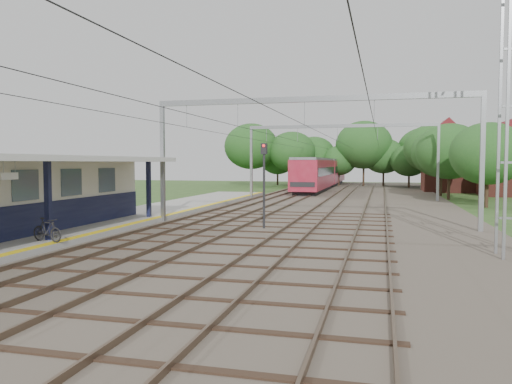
# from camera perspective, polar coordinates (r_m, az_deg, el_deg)

# --- Properties ---
(ground) EXTENTS (160.00, 160.00, 0.00)m
(ground) POSITION_cam_1_polar(r_m,az_deg,el_deg) (14.02, -17.81, -11.22)
(ground) COLOR #2D4C1E
(ground) RESTS_ON ground
(ballast_bed) EXTENTS (18.00, 90.00, 0.10)m
(ballast_bed) POSITION_cam_1_polar(r_m,az_deg,el_deg) (41.75, 9.71, -1.40)
(ballast_bed) COLOR #473D33
(ballast_bed) RESTS_ON ground
(platform) EXTENTS (5.00, 52.00, 0.35)m
(platform) POSITION_cam_1_polar(r_m,az_deg,el_deg) (29.63, -15.77, -3.18)
(platform) COLOR gray
(platform) RESTS_ON ground
(yellow_stripe) EXTENTS (0.45, 52.00, 0.01)m
(yellow_stripe) POSITION_cam_1_polar(r_m,az_deg,el_deg) (28.55, -11.85, -3.01)
(yellow_stripe) COLOR yellow
(yellow_stripe) RESTS_ON platform
(station_building) EXTENTS (3.41, 18.00, 3.40)m
(station_building) POSITION_cam_1_polar(r_m,az_deg,el_deg) (24.57, -26.84, -0.37)
(station_building) COLOR beige
(station_building) RESTS_ON platform
(canopy) EXTENTS (6.40, 20.00, 3.44)m
(canopy) POSITION_cam_1_polar(r_m,az_deg,el_deg) (23.04, -26.50, 3.40)
(canopy) COLOR #101333
(canopy) RESTS_ON platform
(rail_tracks) EXTENTS (11.80, 88.00, 0.15)m
(rail_tracks) POSITION_cam_1_polar(r_m,az_deg,el_deg) (42.01, 6.31, -1.18)
(rail_tracks) COLOR brown
(rail_tracks) RESTS_ON ballast_bed
(catenary_system) EXTENTS (17.22, 88.00, 7.00)m
(catenary_system) POSITION_cam_1_polar(r_m,az_deg,el_deg) (37.02, 8.27, 6.47)
(catenary_system) COLOR gray
(catenary_system) RESTS_ON ground
(tree_band) EXTENTS (31.72, 30.88, 8.82)m
(tree_band) POSITION_cam_1_polar(r_m,az_deg,el_deg) (68.70, 11.41, 4.50)
(tree_band) COLOR #382619
(tree_band) RESTS_ON ground
(house_far) EXTENTS (8.00, 6.12, 8.66)m
(house_far) POSITION_cam_1_polar(r_m,az_deg,el_deg) (64.08, 22.10, 2.90)
(house_far) COLOR brown
(house_far) RESTS_ON ground
(bicycle) EXTENTS (1.67, 0.83, 0.96)m
(bicycle) POSITION_cam_1_polar(r_m,az_deg,el_deg) (21.46, -22.77, -4.01)
(bicycle) COLOR black
(bicycle) RESTS_ON platform
(train) EXTENTS (3.00, 37.35, 3.93)m
(train) POSITION_cam_1_polar(r_m,az_deg,el_deg) (68.63, 7.74, 2.26)
(train) COLOR black
(train) RESTS_ON ballast_bed
(signal_post) EXTENTS (0.32, 0.27, 4.49)m
(signal_post) POSITION_cam_1_polar(r_m,az_deg,el_deg) (25.65, 0.92, 1.96)
(signal_post) COLOR black
(signal_post) RESTS_ON ground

